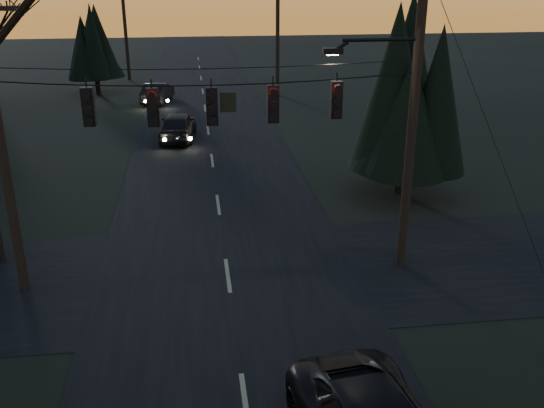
{
  "coord_description": "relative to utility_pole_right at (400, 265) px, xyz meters",
  "views": [
    {
      "loc": [
        -0.83,
        -6.59,
        8.85
      ],
      "look_at": [
        1.11,
        7.97,
        3.1
      ],
      "focal_mm": 40.0,
      "sensor_mm": 36.0,
      "label": 1
    }
  ],
  "objects": [
    {
      "name": "main_road",
      "position": [
        -5.5,
        10.0,
        0.01
      ],
      "size": [
        8.0,
        120.0,
        0.02
      ],
      "primitive_type": "cube",
      "color": "black",
      "rests_on": "ground"
    },
    {
      "name": "cross_road",
      "position": [
        -5.5,
        0.0,
        0.01
      ],
      "size": [
        60.0,
        7.0,
        0.02
      ],
      "primitive_type": "cube",
      "color": "black",
      "rests_on": "ground"
    },
    {
      "name": "utility_pole_right",
      "position": [
        0.0,
        0.0,
        0.0
      ],
      "size": [
        5.0,
        0.3,
        10.0
      ],
      "primitive_type": null,
      "color": "black",
      "rests_on": "ground"
    },
    {
      "name": "utility_pole_left",
      "position": [
        -11.5,
        0.0,
        0.0
      ],
      "size": [
        1.8,
        0.3,
        8.5
      ],
      "primitive_type": null,
      "color": "black",
      "rests_on": "ground"
    },
    {
      "name": "utility_pole_far_r",
      "position": [
        0.0,
        28.0,
        0.0
      ],
      "size": [
        1.8,
        0.3,
        8.5
      ],
      "primitive_type": null,
      "color": "black",
      "rests_on": "ground"
    },
    {
      "name": "utility_pole_far_l",
      "position": [
        -11.5,
        36.0,
        0.0
      ],
      "size": [
        0.3,
        0.3,
        8.0
      ],
      "primitive_type": null,
      "color": "black",
      "rests_on": "ground"
    },
    {
      "name": "span_signal_assembly",
      "position": [
        -5.74,
        0.0,
        5.33
      ],
      "size": [
        11.5,
        0.44,
        1.48
      ],
      "color": "black",
      "rests_on": "ground"
    },
    {
      "name": "evergreen_right",
      "position": [
        2.08,
        6.44,
        4.2
      ],
      "size": [
        4.28,
        4.28,
        7.2
      ],
      "color": "black",
      "rests_on": "ground"
    },
    {
      "name": "evergreen_dist",
      "position": [
        -13.27,
        30.0,
        3.46
      ],
      "size": [
        3.24,
        3.24,
        5.74
      ],
      "color": "black",
      "rests_on": "ground"
    },
    {
      "name": "sedan_oncoming_a",
      "position": [
        -7.19,
        16.26,
        0.75
      ],
      "size": [
        2.2,
        4.57,
        1.51
      ],
      "primitive_type": "imported",
      "rotation": [
        0.0,
        0.0,
        3.04
      ],
      "color": "black",
      "rests_on": "ground"
    },
    {
      "name": "sedan_oncoming_b",
      "position": [
        -8.7,
        26.31,
        0.69
      ],
      "size": [
        2.28,
        4.4,
        1.38
      ],
      "primitive_type": "imported",
      "rotation": [
        0.0,
        0.0,
        2.94
      ],
      "color": "black",
      "rests_on": "ground"
    }
  ]
}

